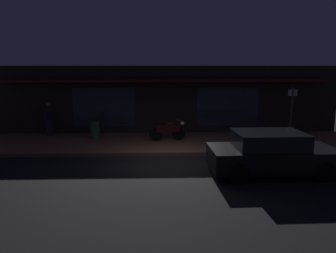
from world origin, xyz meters
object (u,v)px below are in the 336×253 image
bicycle_parked (248,140)px  sign_post (292,109)px  person_photographer (49,118)px  trash_bin (95,129)px  parked_car_near (271,153)px  motorcycle (168,130)px

bicycle_parked → sign_post: size_ratio=0.61×
person_photographer → trash_bin: bearing=-16.3°
person_photographer → trash_bin: person_photographer is taller
bicycle_parked → parked_car_near: parked_car_near is taller
motorcycle → person_photographer: person_photographer is taller
sign_post → parked_car_near: bearing=-119.1°
motorcycle → person_photographer: size_ratio=1.01×
trash_bin → parked_car_near: size_ratio=0.22×
sign_post → trash_bin: 9.65m
motorcycle → person_photographer: 5.99m
motorcycle → bicycle_parked: 3.68m
motorcycle → sign_post: (6.10, 0.76, 0.86)m
sign_post → bicycle_parked: bearing=-139.7°
bicycle_parked → trash_bin: trash_bin is taller
motorcycle → trash_bin: 3.54m
person_photographer → parked_car_near: size_ratio=0.40×
parked_car_near → trash_bin: bearing=144.2°
person_photographer → sign_post: size_ratio=0.70×
trash_bin → sign_post: bearing=1.5°
parked_car_near → person_photographer: bearing=148.6°
sign_post → trash_bin: size_ratio=2.58×
person_photographer → parked_car_near: 10.67m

